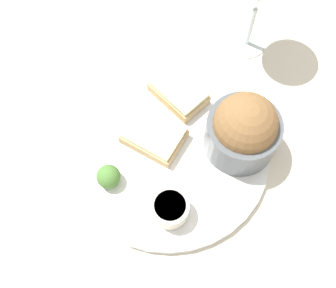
{
  "coord_description": "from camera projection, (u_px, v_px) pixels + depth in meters",
  "views": [
    {
      "loc": [
        -0.04,
        0.25,
        0.59
      ],
      "look_at": [
        0.0,
        0.0,
        0.03
      ],
      "focal_mm": 45.0,
      "sensor_mm": 36.0,
      "label": 1
    }
  ],
  "objects": [
    {
      "name": "ground_plane",
      "position": [
        168.0,
        153.0,
        0.64
      ],
      "size": [
        4.0,
        4.0,
        0.0
      ],
      "primitive_type": "plane",
      "color": "beige"
    },
    {
      "name": "salad_bowl",
      "position": [
        243.0,
        130.0,
        0.59
      ],
      "size": [
        0.11,
        0.11,
        0.11
      ],
      "color": "#4C5156",
      "rests_on": "dinner_plate"
    },
    {
      "name": "dinner_plate",
      "position": [
        168.0,
        151.0,
        0.63
      ],
      "size": [
        0.3,
        0.3,
        0.01
      ],
      "color": "white",
      "rests_on": "ground_plane"
    },
    {
      "name": "cheese_toast_near",
      "position": [
        154.0,
        135.0,
        0.62
      ],
      "size": [
        0.1,
        0.09,
        0.03
      ],
      "color": "tan",
      "rests_on": "dinner_plate"
    },
    {
      "name": "sauce_ramekin",
      "position": [
        170.0,
        208.0,
        0.57
      ],
      "size": [
        0.05,
        0.05,
        0.04
      ],
      "color": "beige",
      "rests_on": "dinner_plate"
    },
    {
      "name": "garnish",
      "position": [
        108.0,
        177.0,
        0.59
      ],
      "size": [
        0.03,
        0.03,
        0.03
      ],
      "color": "#477533",
      "rests_on": "dinner_plate"
    },
    {
      "name": "cheese_toast_far",
      "position": [
        180.0,
        93.0,
        0.65
      ],
      "size": [
        0.1,
        0.09,
        0.03
      ],
      "color": "tan",
      "rests_on": "dinner_plate"
    }
  ]
}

